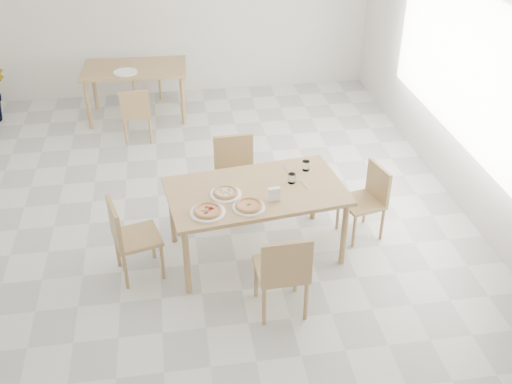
{
  "coord_description": "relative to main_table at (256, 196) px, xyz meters",
  "views": [
    {
      "loc": [
        -0.15,
        -5.51,
        3.81
      ],
      "look_at": [
        0.59,
        -0.77,
        0.72
      ],
      "focal_mm": 42.0,
      "sensor_mm": 36.0,
      "label": 1
    }
  ],
  "objects": [
    {
      "name": "chair_south",
      "position": [
        0.09,
        -0.91,
        -0.17
      ],
      "size": [
        0.44,
        0.44,
        0.87
      ],
      "rotation": [
        0.0,
        0.0,
        3.17
      ],
      "color": "tan",
      "rests_on": "ground"
    },
    {
      "name": "plate_mushroom",
      "position": [
        -0.3,
        -0.05,
        0.08
      ],
      "size": [
        0.3,
        0.3,
        0.02
      ],
      "primitive_type": "cylinder",
      "color": "white",
      "rests_on": "main_table"
    },
    {
      "name": "tumbler_b",
      "position": [
        0.55,
        0.29,
        0.12
      ],
      "size": [
        0.08,
        0.08,
        0.1
      ],
      "primitive_type": "cylinder",
      "color": "white",
      "rests_on": "main_table"
    },
    {
      "name": "fork_a",
      "position": [
        0.36,
        0.32,
        0.07
      ],
      "size": [
        0.03,
        0.17,
        0.01
      ],
      "primitive_type": "cube",
      "rotation": [
        0.0,
        0.0,
        0.11
      ],
      "color": "silver",
      "rests_on": "main_table"
    },
    {
      "name": "chair_back_s",
      "position": [
        -1.19,
        2.62,
        -0.23
      ],
      "size": [
        0.39,
        0.39,
        0.77
      ],
      "rotation": [
        0.0,
        0.0,
        3.17
      ],
      "color": "tan",
      "rests_on": "ground"
    },
    {
      "name": "pizza_margherita",
      "position": [
        -0.11,
        -0.3,
        0.1
      ],
      "size": [
        0.28,
        0.28,
        0.03
      ],
      "rotation": [
        0.0,
        0.0,
        0.14
      ],
      "color": "#ECA66F",
      "rests_on": "plate_margherita"
    },
    {
      "name": "tumbler_a",
      "position": [
        0.36,
        0.07,
        0.12
      ],
      "size": [
        0.07,
        0.07,
        0.1
      ],
      "primitive_type": "cylinder",
      "color": "white",
      "rests_on": "main_table"
    },
    {
      "name": "napkin_holder",
      "position": [
        0.13,
        -0.21,
        0.14
      ],
      "size": [
        0.13,
        0.08,
        0.14
      ],
      "rotation": [
        0.0,
        0.0,
        0.15
      ],
      "color": "silver",
      "rests_on": "main_table"
    },
    {
      "name": "pizza_pepperoni",
      "position": [
        -0.49,
        -0.33,
        0.1
      ],
      "size": [
        0.27,
        0.27,
        0.03
      ],
      "rotation": [
        0.0,
        0.0,
        -0.05
      ],
      "color": "#ECA66F",
      "rests_on": "plate_pepperoni"
    },
    {
      "name": "plate_pepperoni",
      "position": [
        -0.49,
        -0.33,
        0.08
      ],
      "size": [
        0.32,
        0.32,
        0.02
      ],
      "primitive_type": "cylinder",
      "color": "white",
      "rests_on": "main_table"
    },
    {
      "name": "fork_b",
      "position": [
        0.48,
        0.0,
        0.07
      ],
      "size": [
        0.06,
        0.19,
        0.01
      ],
      "primitive_type": "cube",
      "rotation": [
        0.0,
        0.0,
        0.22
      ],
      "color": "silver",
      "rests_on": "main_table"
    },
    {
      "name": "chair_east",
      "position": [
        1.19,
        0.15,
        -0.22
      ],
      "size": [
        0.47,
        0.47,
        0.79
      ],
      "rotation": [
        0.0,
        0.0,
        -1.33
      ],
      "color": "tan",
      "rests_on": "ground"
    },
    {
      "name": "plate_margherita",
      "position": [
        -0.11,
        -0.3,
        0.08
      ],
      "size": [
        0.3,
        0.3,
        0.02
      ],
      "primitive_type": "cylinder",
      "color": "white",
      "rests_on": "main_table"
    },
    {
      "name": "main_table",
      "position": [
        0.0,
        0.0,
        0.0
      ],
      "size": [
        1.78,
        1.15,
        0.75
      ],
      "rotation": [
        0.0,
        0.0,
        0.13
      ],
      "color": "tan",
      "rests_on": "ground"
    },
    {
      "name": "plate_empty",
      "position": [
        -1.31,
        3.23,
        0.08
      ],
      "size": [
        0.32,
        0.32,
        0.02
      ],
      "primitive_type": "cylinder",
      "color": "white",
      "rests_on": "second_table"
    },
    {
      "name": "chair_north",
      "position": [
        -0.1,
        0.8,
        -0.17
      ],
      "size": [
        0.45,
        0.45,
        0.87
      ],
      "rotation": [
        0.0,
        0.0,
        0.04
      ],
      "color": "tan",
      "rests_on": "ground"
    },
    {
      "name": "chair_back_n",
      "position": [
        -1.12,
        4.25,
        -0.14
      ],
      "size": [
        0.53,
        0.53,
        0.93
      ],
      "rotation": [
        0.0,
        0.0,
        0.18
      ],
      "color": "tan",
      "rests_on": "ground"
    },
    {
      "name": "room",
      "position": [
        2.39,
        1.07,
        0.82
      ],
      "size": [
        7.28,
        7.0,
        7.0
      ],
      "color": "silver",
      "rests_on": "ground"
    },
    {
      "name": "second_table",
      "position": [
        -1.2,
        3.43,
        -0.01
      ],
      "size": [
        1.48,
        0.89,
        0.75
      ],
      "rotation": [
        0.0,
        0.0,
        -0.05
      ],
      "color": "tan",
      "rests_on": "ground"
    },
    {
      "name": "chair_west",
      "position": [
        -1.23,
        -0.16,
        -0.2
      ],
      "size": [
        0.5,
        0.5,
        0.83
      ],
      "rotation": [
        0.0,
        0.0,
        1.83
      ],
      "color": "tan",
      "rests_on": "ground"
    },
    {
      "name": "pizza_mushroom",
      "position": [
        -0.3,
        -0.05,
        0.1
      ],
      "size": [
        0.29,
        0.29,
        0.03
      ],
      "rotation": [
        0.0,
        0.0,
        -0.25
      ],
      "color": "#ECA66F",
      "rests_on": "plate_mushroom"
    }
  ]
}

